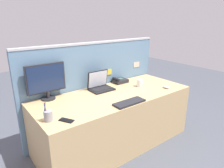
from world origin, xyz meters
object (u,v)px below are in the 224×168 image
at_px(computer_mouse_right_hand, 166,87).
at_px(coffee_mug, 140,83).
at_px(laptop, 100,85).
at_px(keyboard_main, 129,102).
at_px(cell_phone_black_slab, 66,120).
at_px(pen_cup, 48,116).
at_px(desktop_monitor, 46,80).
at_px(desk_phone, 120,81).

relative_size(computer_mouse_right_hand, coffee_mug, 0.87).
bearing_deg(laptop, computer_mouse_right_hand, -34.75).
height_order(keyboard_main, computer_mouse_right_hand, computer_mouse_right_hand).
bearing_deg(keyboard_main, coffee_mug, 34.64).
bearing_deg(coffee_mug, cell_phone_black_slab, -166.73).
distance_m(laptop, cell_phone_black_slab, 0.91).
xyz_separation_m(keyboard_main, pen_cup, (-0.86, 0.16, 0.04)).
relative_size(desktop_monitor, desk_phone, 2.16).
relative_size(keyboard_main, cell_phone_black_slab, 2.74).
distance_m(desk_phone, pen_cup, 1.35).
xyz_separation_m(computer_mouse_right_hand, coffee_mug, (-0.23, 0.28, 0.03)).
bearing_deg(coffee_mug, pen_cup, -172.09).
relative_size(computer_mouse_right_hand, pen_cup, 0.54).
bearing_deg(computer_mouse_right_hand, laptop, 135.19).
height_order(desktop_monitor, coffee_mug, desktop_monitor).
bearing_deg(desk_phone, keyboard_main, -121.32).
xyz_separation_m(desk_phone, keyboard_main, (-0.40, -0.65, -0.02)).
xyz_separation_m(desk_phone, coffee_mug, (0.11, -0.30, 0.02)).
relative_size(desk_phone, keyboard_main, 0.55).
height_order(desktop_monitor, pen_cup, desktop_monitor).
distance_m(desktop_monitor, cell_phone_black_slab, 0.67).
height_order(laptop, cell_phone_black_slab, laptop).
relative_size(desktop_monitor, computer_mouse_right_hand, 4.51).
xyz_separation_m(desktop_monitor, desk_phone, (1.07, -0.03, -0.20)).
bearing_deg(keyboard_main, pen_cup, 169.54).
xyz_separation_m(keyboard_main, cell_phone_black_slab, (-0.73, 0.06, -0.01)).
relative_size(desk_phone, cell_phone_black_slab, 1.50).
bearing_deg(coffee_mug, desktop_monitor, 164.19).
bearing_deg(pen_cup, desktop_monitor, 69.82).
xyz_separation_m(keyboard_main, coffee_mug, (0.51, 0.35, 0.04)).
bearing_deg(computer_mouse_right_hand, cell_phone_black_slab, 170.59).
height_order(desk_phone, pen_cup, pen_cup).
bearing_deg(coffee_mug, laptop, 155.17).
bearing_deg(coffee_mug, computer_mouse_right_hand, -50.29).
bearing_deg(laptop, coffee_mug, -24.83).
bearing_deg(desk_phone, pen_cup, -158.72).
bearing_deg(cell_phone_black_slab, keyboard_main, -34.74).
relative_size(computer_mouse_right_hand, cell_phone_black_slab, 0.72).
height_order(computer_mouse_right_hand, coffee_mug, coffee_mug).
distance_m(pen_cup, coffee_mug, 1.38).
distance_m(desktop_monitor, coffee_mug, 1.24).
bearing_deg(pen_cup, desk_phone, 21.28).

